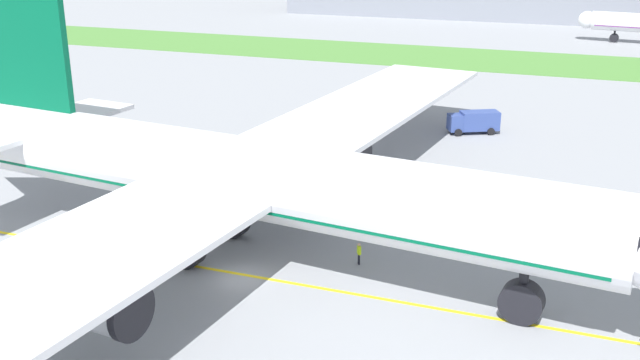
% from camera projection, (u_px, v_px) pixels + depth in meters
% --- Properties ---
extents(ground_plane, '(600.00, 600.00, 0.00)m').
position_uv_depth(ground_plane, '(242.00, 279.00, 52.26)').
color(ground_plane, gray).
rests_on(ground_plane, ground).
extents(apron_taxi_line, '(280.00, 0.36, 0.01)m').
position_uv_depth(apron_taxi_line, '(246.00, 275.00, 52.86)').
color(apron_taxi_line, yellow).
rests_on(apron_taxi_line, ground).
extents(grass_median_strip, '(320.00, 24.00, 0.10)m').
position_uv_depth(grass_median_strip, '(468.00, 59.00, 137.11)').
color(grass_median_strip, '#4C8438').
rests_on(grass_median_strip, ground).
extents(airliner_foreground, '(61.85, 99.50, 18.95)m').
position_uv_depth(airliner_foreground, '(243.00, 179.00, 53.34)').
color(airliner_foreground, white).
rests_on(airliner_foreground, ground).
extents(ground_crew_wingwalker_port, '(0.29, 0.56, 1.60)m').
position_uv_depth(ground_crew_wingwalker_port, '(125.00, 213.00, 61.53)').
color(ground_crew_wingwalker_port, black).
rests_on(ground_crew_wingwalker_port, ground).
extents(ground_crew_marshaller_front, '(0.43, 0.54, 1.71)m').
position_uv_depth(ground_crew_marshaller_front, '(359.00, 251.00, 54.24)').
color(ground_crew_marshaller_front, black).
rests_on(ground_crew_marshaller_front, ground).
extents(service_truck_baggage_loader, '(6.34, 4.66, 2.68)m').
position_uv_depth(service_truck_baggage_loader, '(474.00, 121.00, 88.09)').
color(service_truck_baggage_loader, '#33478C').
rests_on(service_truck_baggage_loader, ground).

